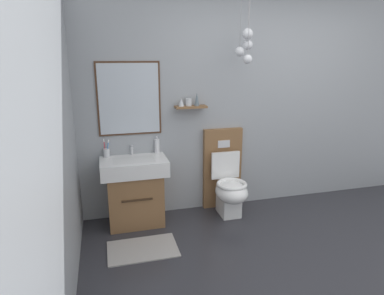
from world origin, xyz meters
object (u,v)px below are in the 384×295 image
object	(u,v)px
toothbrush_cup	(106,152)
soap_dispenser	(157,146)
toilet	(227,182)
vanity_sink_left	(135,189)

from	to	relation	value
toothbrush_cup	soap_dispenser	xyz separation A→B (m)	(0.57, 0.01, 0.03)
toilet	toothbrush_cup	world-z (taller)	toilet
vanity_sink_left	toothbrush_cup	distance (m)	0.52
vanity_sink_left	soap_dispenser	size ratio (longest dim) A/B	3.83
toilet	soap_dispenser	distance (m)	0.95
toilet	soap_dispenser	world-z (taller)	toilet
vanity_sink_left	toilet	distance (m)	1.09
vanity_sink_left	toilet	world-z (taller)	toilet
toothbrush_cup	soap_dispenser	size ratio (longest dim) A/B	1.05
toilet	soap_dispenser	bearing A→B (deg)	167.99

